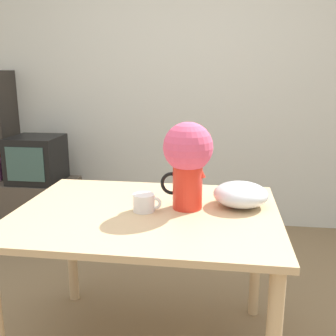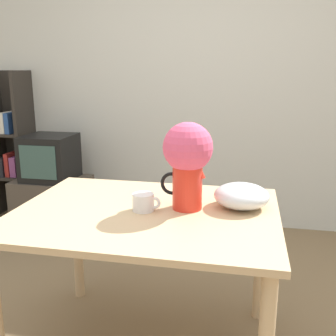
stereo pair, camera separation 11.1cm
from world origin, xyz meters
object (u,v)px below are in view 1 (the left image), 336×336
Objects in this scene: white_bowl at (241,194)px; tv_set at (37,159)px; coffee_mug at (144,203)px; flower_vase at (188,157)px.

white_bowl reaches higher than tv_set.
flower_vase is at bearing 20.37° from coffee_mug.
white_bowl reaches higher than coffee_mug.
white_bowl is 2.12m from tv_set.
coffee_mug is 0.32× the size of tv_set.
tv_set is (-1.24, 1.41, -0.14)m from coffee_mug.
white_bowl is (0.25, 0.07, -0.19)m from flower_vase.
tv_set is at bearing 131.35° from coffee_mug.
white_bowl is 0.64× the size of tv_set.
tv_set reaches higher than coffee_mug.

